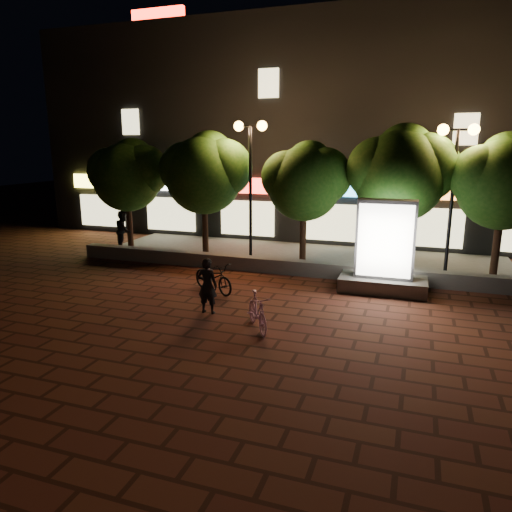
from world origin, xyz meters
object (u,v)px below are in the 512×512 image
at_px(tree_mid, 306,179).
at_px(tree_far_right, 506,178).
at_px(tree_right, 402,170).
at_px(rider, 207,286).
at_px(ad_kiosk, 384,255).
at_px(tree_left, 206,170).
at_px(scooter_pink, 257,312).
at_px(street_lamp_left, 250,156).
at_px(pedestrian, 123,230).
at_px(tree_far_left, 129,173).
at_px(street_lamp_right, 455,161).
at_px(scooter_parked, 213,277).

bearing_deg(tree_mid, tree_far_right, 0.00).
xyz_separation_m(tree_right, rider, (-4.52, -6.02, -2.81)).
relative_size(tree_right, ad_kiosk, 1.79).
height_order(tree_left, scooter_pink, tree_left).
bearing_deg(scooter_pink, street_lamp_left, 76.95).
bearing_deg(ad_kiosk, pedestrian, 168.19).
height_order(street_lamp_left, rider, street_lamp_left).
distance_m(tree_left, pedestrian, 4.56).
bearing_deg(tree_far_left, pedestrian, -144.48).
height_order(street_lamp_left, scooter_pink, street_lamp_left).
xyz_separation_m(tree_far_right, rider, (-7.72, -6.02, -2.61)).
bearing_deg(rider, ad_kiosk, -140.02).
distance_m(street_lamp_left, scooter_pink, 7.77).
relative_size(scooter_pink, rider, 1.01).
distance_m(tree_left, scooter_pink, 8.57).
xyz_separation_m(tree_far_right, street_lamp_right, (-1.55, -0.26, 0.53)).
relative_size(tree_mid, ad_kiosk, 1.59).
relative_size(tree_mid, scooter_parked, 2.51).
relative_size(rider, scooter_parked, 0.85).
relative_size(street_lamp_right, pedestrian, 3.00).
bearing_deg(street_lamp_left, ad_kiosk, -23.37).
relative_size(tree_far_left, pedestrian, 2.79).
bearing_deg(ad_kiosk, tree_mid, 141.10).
height_order(tree_far_left, scooter_pink, tree_far_left).
height_order(tree_mid, pedestrian, tree_mid).
height_order(tree_right, street_lamp_left, street_lamp_left).
height_order(tree_right, pedestrian, tree_right).
bearing_deg(tree_far_right, tree_far_left, -180.00).
height_order(ad_kiosk, scooter_parked, ad_kiosk).
bearing_deg(scooter_pink, scooter_parked, 98.52).
bearing_deg(scooter_pink, ad_kiosk, 24.03).
relative_size(tree_far_left, tree_mid, 1.03).
bearing_deg(tree_mid, pedestrian, -178.50).
xyz_separation_m(tree_left, tree_right, (7.30, 0.00, 0.12)).
bearing_deg(scooter_pink, tree_far_right, 13.78).
bearing_deg(tree_mid, scooter_parked, -113.53).
bearing_deg(scooter_pink, tree_right, 32.71).
bearing_deg(street_lamp_right, ad_kiosk, -130.46).
height_order(tree_far_right, rider, tree_far_right).
bearing_deg(scooter_parked, pedestrian, 84.96).
relative_size(street_lamp_left, scooter_pink, 3.36).
bearing_deg(tree_left, tree_far_right, -0.00).
relative_size(tree_far_left, scooter_pink, 3.01).
xyz_separation_m(tree_far_left, scooter_parked, (5.65, -4.24, -2.82)).
xyz_separation_m(tree_right, street_lamp_left, (-5.36, -0.26, 0.46)).
distance_m(scooter_parked, pedestrian, 7.19).
bearing_deg(tree_right, tree_mid, -180.00).
bearing_deg(pedestrian, tree_far_left, -82.19).
bearing_deg(tree_right, street_lamp_left, -177.19).
bearing_deg(pedestrian, street_lamp_left, -118.31).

